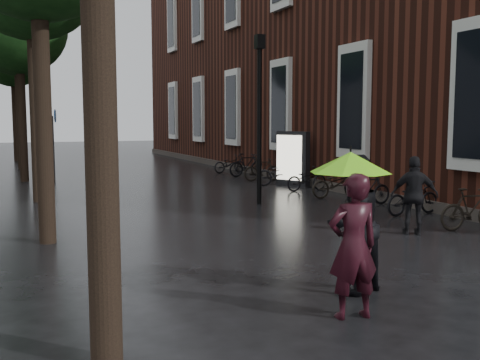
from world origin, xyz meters
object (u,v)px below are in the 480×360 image
pedestrian_walking (414,195)px  parked_bicycles (306,178)px  ad_lightbox (293,159)px  person_burgundy (353,246)px  person_black (352,224)px  lamp_post (259,102)px

pedestrian_walking → parked_bicycles: size_ratio=0.11×
pedestrian_walking → ad_lightbox: ad_lightbox is taller
person_burgundy → person_black: (0.58, 0.86, 0.08)m
parked_bicycles → lamp_post: bearing=-143.1°
person_black → pedestrian_walking: bearing=-159.3°
parked_bicycles → lamp_post: lamp_post is taller
person_black → lamp_post: lamp_post is taller
person_black → person_burgundy: bearing=37.6°
lamp_post → pedestrian_walking: bearing=-77.3°
parked_bicycles → person_black: bearing=-116.7°
ad_lightbox → lamp_post: 4.95m
parked_bicycles → ad_lightbox: (0.23, 1.42, 0.55)m
parked_bicycles → ad_lightbox: bearing=80.8°
person_burgundy → lamp_post: size_ratio=0.37×
person_black → pedestrian_walking: 4.54m
person_burgundy → lamp_post: lamp_post is taller
pedestrian_walking → person_black: bearing=69.7°
person_black → ad_lightbox: ad_lightbox is taller
person_black → parked_bicycles: bearing=-135.1°
person_burgundy → person_black: 1.04m
person_black → parked_bicycles: (5.09, 10.11, -0.52)m
person_burgundy → ad_lightbox: ad_lightbox is taller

